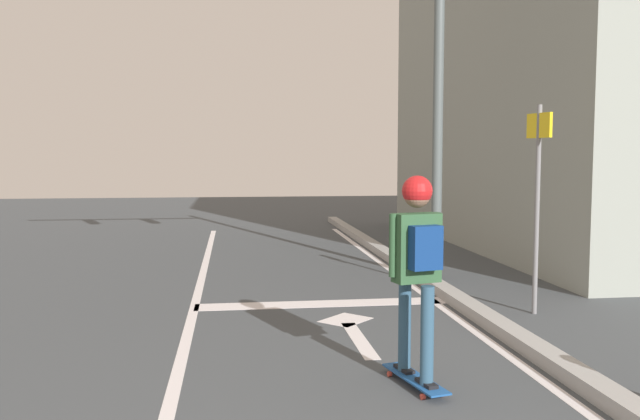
{
  "coord_description": "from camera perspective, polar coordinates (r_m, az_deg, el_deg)",
  "views": [
    {
      "loc": [
        0.04,
        -1.13,
        1.95
      ],
      "look_at": [
        1.08,
        6.65,
        1.3
      ],
      "focal_mm": 36.89,
      "sensor_mm": 36.0,
      "label": 1
    }
  ],
  "objects": [
    {
      "name": "lane_line_center",
      "position": [
        7.41,
        -11.44,
        -10.58
      ],
      "size": [
        0.12,
        20.0,
        0.01
      ],
      "primitive_type": "cube",
      "color": "silver",
      "rests_on": "ground"
    },
    {
      "name": "lane_line_curbside",
      "position": [
        7.85,
        12.62,
        -9.72
      ],
      "size": [
        0.12,
        20.0,
        0.01
      ],
      "primitive_type": "cube",
      "color": "silver",
      "rests_on": "ground"
    },
    {
      "name": "stop_bar",
      "position": [
        8.73,
        0.17,
        -8.13
      ],
      "size": [
        3.31,
        0.4,
        0.01
      ],
      "primitive_type": "cube",
      "color": "silver",
      "rests_on": "ground"
    },
    {
      "name": "lane_arrow_stem",
      "position": [
        7.11,
        3.43,
        -11.15
      ],
      "size": [
        0.16,
        1.4,
        0.01
      ],
      "primitive_type": "cube",
      "color": "silver",
      "rests_on": "ground"
    },
    {
      "name": "lane_arrow_head",
      "position": [
        7.91,
        2.24,
        -9.49
      ],
      "size": [
        0.71,
        0.71,
        0.01
      ],
      "primitive_type": "cube",
      "rotation": [
        0.0,
        0.0,
        0.79
      ],
      "color": "silver",
      "rests_on": "ground"
    },
    {
      "name": "curb_strip",
      "position": [
        7.92,
        14.34,
        -9.12
      ],
      "size": [
        0.24,
        24.0,
        0.14
      ],
      "primitive_type": "cube",
      "color": "#9A9A98",
      "rests_on": "ground"
    },
    {
      "name": "skateboard",
      "position": [
        5.8,
        8.23,
        -14.3
      ],
      "size": [
        0.38,
        0.88,
        0.08
      ],
      "color": "#1E5094",
      "rests_on": "ground"
    },
    {
      "name": "skater",
      "position": [
        5.52,
        8.45,
        -3.46
      ],
      "size": [
        0.46,
        0.63,
        1.71
      ],
      "color": "#2D506A",
      "rests_on": "skateboard"
    },
    {
      "name": "traffic_signal_mast",
      "position": [
        10.33,
        3.06,
        16.81
      ],
      "size": [
        5.16,
        0.34,
        5.87
      ],
      "color": "#505959",
      "rests_on": "ground"
    },
    {
      "name": "street_sign_post",
      "position": [
        8.41,
        18.37,
        2.51
      ],
      "size": [
        0.12,
        0.44,
        2.56
      ],
      "color": "slate",
      "rests_on": "ground"
    }
  ]
}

